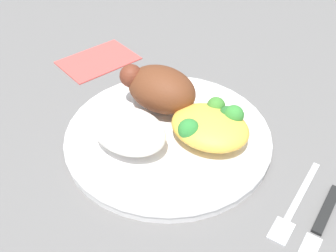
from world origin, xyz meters
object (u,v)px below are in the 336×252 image
Objects in this scene: napkin at (98,60)px; mac_cheese_with_broccoli at (210,125)px; fork at (295,204)px; knife at (316,234)px; roasted_chicken at (159,88)px; rice_pile at (129,131)px; plate at (168,136)px.

mac_cheese_with_broccoli is at bearing 162.62° from napkin.
knife reaches higher than fork.
roasted_chicken reaches higher than rice_pile.
mac_cheese_with_broccoli is 0.83× the size of napkin.
plate reaches higher than napkin.
fork is at bearing 166.82° from roasted_chicken.
roasted_chicken is at bearing -82.03° from rice_pile.
plate is 0.06m from mac_cheese_with_broccoli.
plate is 0.07m from rice_pile.
plate is 2.71× the size of rice_pile.
rice_pile is (-0.01, 0.09, -0.01)m from roasted_chicken.
rice_pile is 0.98× the size of mac_cheese_with_broccoli.
napkin is (0.45, -0.15, -0.00)m from knife.
mac_cheese_with_broccoli is (-0.08, -0.07, -0.00)m from rice_pile.
roasted_chicken reaches higher than napkin.
rice_pile reaches higher than plate.
knife reaches higher than napkin.
knife is (-0.03, 0.03, 0.00)m from fork.
rice_pile is at bearing 1.54° from knife.
rice_pile reaches higher than napkin.
knife is at bearing 159.09° from mac_cheese_with_broccoli.
rice_pile is 0.11m from mac_cheese_with_broccoli.
roasted_chicken is 1.06× the size of mac_cheese_with_broccoli.
napkin is at bearing -18.75° from knife.
roasted_chicken is 0.09m from rice_pile.
fork is at bearing 165.10° from mac_cheese_with_broccoli.
roasted_chicken is 0.10m from mac_cheese_with_broccoli.
roasted_chicken is 0.61× the size of knife.
fork is 0.75× the size of knife.
plate is at bearing -4.00° from fork.
roasted_chicken is at bearing 159.28° from napkin.
roasted_chicken is 0.20m from napkin.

